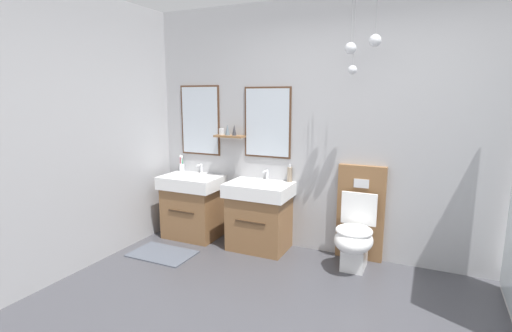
{
  "coord_description": "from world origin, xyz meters",
  "views": [
    {
      "loc": [
        0.69,
        -2.19,
        1.7
      ],
      "look_at": [
        -0.97,
        1.39,
        0.96
      ],
      "focal_mm": 26.66,
      "sensor_mm": 36.0,
      "label": 1
    }
  ],
  "objects_px": {
    "vanity_sink_left": "(193,205)",
    "vanity_sink_right": "(260,214)",
    "toothbrush_cup": "(182,167)",
    "toilet": "(357,229)",
    "soap_dispenser": "(290,174)"
  },
  "relations": [
    {
      "from": "toilet",
      "to": "vanity_sink_right",
      "type": "bearing_deg",
      "value": -179.11
    },
    {
      "from": "toothbrush_cup",
      "to": "soap_dispenser",
      "type": "relative_size",
      "value": 1.04
    },
    {
      "from": "vanity_sink_left",
      "to": "toothbrush_cup",
      "type": "bearing_deg",
      "value": 146.89
    },
    {
      "from": "vanity_sink_right",
      "to": "soap_dispenser",
      "type": "distance_m",
      "value": 0.56
    },
    {
      "from": "toilet",
      "to": "toothbrush_cup",
      "type": "bearing_deg",
      "value": 175.85
    },
    {
      "from": "vanity_sink_right",
      "to": "soap_dispenser",
      "type": "xyz_separation_m",
      "value": [
        0.28,
        0.19,
        0.45
      ]
    },
    {
      "from": "vanity_sink_left",
      "to": "toilet",
      "type": "xyz_separation_m",
      "value": [
        1.95,
        0.02,
        -0.02
      ]
    },
    {
      "from": "toothbrush_cup",
      "to": "vanity_sink_left",
      "type": "bearing_deg",
      "value": -33.11
    },
    {
      "from": "vanity_sink_right",
      "to": "toothbrush_cup",
      "type": "xyz_separation_m",
      "value": [
        -1.16,
        0.18,
        0.42
      ]
    },
    {
      "from": "soap_dispenser",
      "to": "vanity_sink_right",
      "type": "bearing_deg",
      "value": -146.38
    },
    {
      "from": "toilet",
      "to": "toothbrush_cup",
      "type": "height_order",
      "value": "toilet"
    },
    {
      "from": "vanity_sink_left",
      "to": "soap_dispenser",
      "type": "bearing_deg",
      "value": 9.13
    },
    {
      "from": "vanity_sink_right",
      "to": "soap_dispenser",
      "type": "height_order",
      "value": "soap_dispenser"
    },
    {
      "from": "vanity_sink_left",
      "to": "vanity_sink_right",
      "type": "bearing_deg",
      "value": 0.0
    },
    {
      "from": "toothbrush_cup",
      "to": "vanity_sink_right",
      "type": "bearing_deg",
      "value": -8.73
    }
  ]
}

